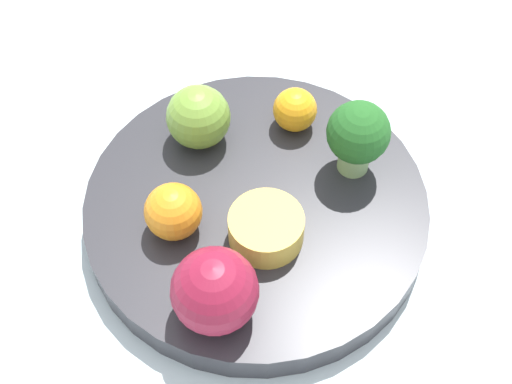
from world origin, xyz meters
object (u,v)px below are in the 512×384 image
(bowl, at_px, (256,209))
(broccoli, at_px, (358,135))
(apple_green, at_px, (215,291))
(apple_red, at_px, (198,117))
(orange_front, at_px, (173,212))
(orange_back, at_px, (295,110))
(small_cup, at_px, (266,228))

(bowl, height_order, broccoli, broccoli)
(apple_green, bearing_deg, apple_red, 14.53)
(orange_front, height_order, orange_back, orange_front)
(apple_green, relative_size, orange_front, 1.39)
(bowl, xyz_separation_m, apple_red, (0.05, 0.05, 0.04))
(apple_red, distance_m, small_cup, 0.11)
(small_cup, bearing_deg, apple_green, 157.97)
(broccoli, bearing_deg, orange_back, 53.29)
(broccoli, xyz_separation_m, orange_front, (-0.07, 0.12, -0.02))
(orange_front, bearing_deg, apple_green, -146.71)
(apple_green, xyz_separation_m, orange_front, (0.06, 0.04, -0.01))
(bowl, xyz_separation_m, small_cup, (-0.03, -0.01, 0.02))
(apple_green, bearing_deg, orange_front, 33.29)
(bowl, height_order, apple_red, apple_red)
(bowl, xyz_separation_m, broccoli, (0.04, -0.07, 0.05))
(orange_back, bearing_deg, apple_green, 168.80)
(broccoli, relative_size, orange_front, 1.55)
(bowl, relative_size, orange_back, 7.37)
(bowl, bearing_deg, small_cup, -159.93)
(broccoli, bearing_deg, apple_red, 84.21)
(apple_red, xyz_separation_m, orange_back, (0.02, -0.07, -0.01))
(orange_back, relative_size, small_cup, 0.65)
(bowl, height_order, apple_green, apple_green)
(apple_red, distance_m, orange_front, 0.09)
(apple_green, xyz_separation_m, small_cup, (0.06, -0.03, -0.02))
(broccoli, xyz_separation_m, small_cup, (-0.07, 0.06, -0.03))
(orange_front, distance_m, orange_back, 0.13)
(apple_green, xyz_separation_m, orange_back, (0.17, -0.03, -0.01))
(apple_green, bearing_deg, bowl, -8.31)
(apple_green, distance_m, orange_back, 0.18)
(orange_back, bearing_deg, broccoli, -126.71)
(broccoli, height_order, apple_green, broccoli)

